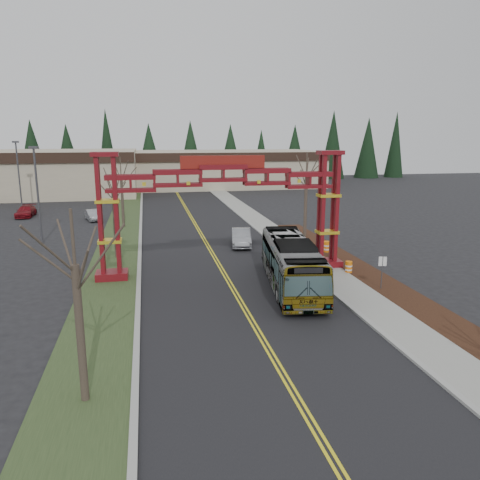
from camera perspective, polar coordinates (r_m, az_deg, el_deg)
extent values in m
plane|color=black|center=(18.65, 7.66, -19.71)|extent=(200.00, 200.00, 0.00)
cube|color=black|center=(41.42, -3.59, -1.32)|extent=(12.00, 110.00, 0.02)
cube|color=yellow|center=(41.40, -3.75, -1.31)|extent=(0.12, 100.00, 0.01)
cube|color=yellow|center=(41.43, -3.42, -1.30)|extent=(0.12, 100.00, 0.01)
cube|color=#A3A39E|center=(42.64, 4.63, -0.85)|extent=(0.30, 110.00, 0.15)
cube|color=gray|center=(43.05, 6.48, -0.76)|extent=(2.60, 110.00, 0.14)
cube|color=black|center=(30.94, 19.72, -6.81)|extent=(2.60, 50.00, 0.12)
cube|color=#2F4120|center=(41.14, -14.69, -1.77)|extent=(4.00, 110.00, 0.08)
cube|color=#A3A39E|center=(41.06, -12.12, -1.62)|extent=(0.30, 110.00, 0.15)
cube|color=maroon|center=(34.33, -15.33, -4.19)|extent=(2.20, 1.60, 0.60)
cube|color=maroon|center=(33.09, -16.74, 2.76)|extent=(0.28, 0.28, 8.00)
cube|color=maroon|center=(33.00, -14.84, 2.84)|extent=(0.28, 0.28, 8.00)
cube|color=maroon|center=(33.78, -16.64, 2.95)|extent=(0.28, 0.28, 8.00)
cube|color=maroon|center=(33.69, -14.78, 3.04)|extent=(0.28, 0.28, 8.00)
cube|color=yellow|center=(33.72, -15.57, -0.12)|extent=(1.60, 1.10, 0.22)
cube|color=yellow|center=(33.24, -15.85, 4.60)|extent=(1.60, 1.10, 0.22)
cube|color=maroon|center=(32.98, -16.18, 10.02)|extent=(1.80, 1.20, 0.30)
cube|color=maroon|center=(36.75, 10.41, -2.84)|extent=(2.20, 1.60, 0.60)
cube|color=maroon|center=(35.35, 10.06, 3.69)|extent=(0.28, 0.28, 8.00)
cube|color=maroon|center=(35.76, 11.71, 3.73)|extent=(0.28, 0.28, 8.00)
cube|color=maroon|center=(35.99, 9.66, 3.86)|extent=(0.28, 0.28, 8.00)
cube|color=maroon|center=(36.40, 11.28, 3.90)|extent=(0.28, 0.28, 8.00)
cube|color=yellow|center=(36.18, 10.57, 0.98)|extent=(1.60, 1.10, 0.22)
cube|color=yellow|center=(35.73, 10.75, 5.38)|extent=(1.60, 1.10, 0.22)
cube|color=maroon|center=(35.49, 10.96, 10.43)|extent=(1.80, 1.20, 0.30)
cube|color=maroon|center=(33.38, -2.10, 8.38)|extent=(16.00, 0.90, 1.00)
cube|color=maroon|center=(33.46, -2.08, 6.84)|extent=(16.00, 0.90, 0.60)
cube|color=maroon|center=(33.34, -2.11, 9.49)|extent=(6.00, 0.25, 0.90)
cube|color=tan|center=(96.31, -2.19, 8.72)|extent=(38.00, 20.00, 7.00)
cube|color=black|center=(86.22, -1.11, 10.07)|extent=(38.00, 0.40, 1.60)
cone|color=black|center=(109.60, -24.45, 9.66)|extent=(5.60, 5.60, 13.00)
cylinder|color=#382D26|center=(109.92, -24.18, 6.70)|extent=(0.80, 0.80, 1.60)
cone|color=black|center=(108.04, -20.00, 9.99)|extent=(5.60, 5.60, 13.00)
cylinder|color=#382D26|center=(108.37, -19.77, 6.99)|extent=(0.80, 0.80, 1.60)
cone|color=black|center=(107.14, -15.44, 10.28)|extent=(5.60, 5.60, 13.00)
cylinder|color=#382D26|center=(107.48, -15.26, 7.24)|extent=(0.80, 0.80, 1.60)
cone|color=black|center=(106.92, -10.81, 10.50)|extent=(5.60, 5.60, 13.00)
cylinder|color=#382D26|center=(107.25, -10.69, 7.45)|extent=(0.80, 0.80, 1.60)
cone|color=black|center=(107.36, -6.20, 10.65)|extent=(5.60, 5.60, 13.00)
cylinder|color=#382D26|center=(107.70, -6.13, 7.62)|extent=(0.80, 0.80, 1.60)
cone|color=black|center=(108.48, -1.65, 10.74)|extent=(5.60, 5.60, 13.00)
cylinder|color=#382D26|center=(108.80, -1.63, 7.73)|extent=(0.80, 0.80, 1.60)
cone|color=black|center=(110.23, 2.79, 10.76)|extent=(5.60, 5.60, 13.00)
cylinder|color=#382D26|center=(110.56, 2.76, 7.80)|extent=(0.80, 0.80, 1.60)
cone|color=black|center=(112.61, 7.06, 10.71)|extent=(5.60, 5.60, 13.00)
cylinder|color=#382D26|center=(112.93, 6.99, 7.82)|extent=(0.80, 0.80, 1.60)
cone|color=black|center=(115.56, 11.14, 10.62)|extent=(5.60, 5.60, 13.00)
cylinder|color=#382D26|center=(115.87, 11.02, 7.81)|extent=(0.80, 0.80, 1.60)
cone|color=black|center=(119.05, 14.99, 10.48)|extent=(5.60, 5.60, 13.00)
cylinder|color=#382D26|center=(119.35, 14.83, 7.75)|extent=(0.80, 0.80, 1.60)
cone|color=black|center=(123.02, 18.60, 10.31)|extent=(5.60, 5.60, 13.00)
cylinder|color=#382D26|center=(123.32, 18.41, 7.67)|extent=(0.80, 0.80, 1.60)
imported|color=#989B9F|center=(31.36, 6.28, -2.82)|extent=(4.46, 12.13, 3.30)
imported|color=#A5A8AD|center=(43.10, 0.14, 0.32)|extent=(2.42, 5.02, 1.59)
imported|color=maroon|center=(64.67, -24.66, 3.19)|extent=(1.92, 4.71, 1.36)
imported|color=#9FA1A6|center=(58.99, -17.51, 2.92)|extent=(2.45, 4.16, 1.30)
cylinder|color=#382D26|center=(18.64, -18.88, -10.92)|extent=(0.31, 0.31, 5.42)
cylinder|color=#382D26|center=(17.55, -19.72, 0.19)|extent=(0.12, 0.12, 2.13)
cylinder|color=#382D26|center=(39.71, -14.98, 1.82)|extent=(0.29, 0.29, 5.65)
cylinder|color=#382D26|center=(39.22, -15.29, 7.20)|extent=(0.11, 0.11, 2.02)
cylinder|color=#382D26|center=(53.35, -14.14, 4.58)|extent=(0.30, 0.30, 5.75)
cylinder|color=#382D26|center=(52.98, -14.36, 8.67)|extent=(0.11, 0.11, 2.09)
cylinder|color=#382D26|center=(46.73, 7.99, 4.03)|extent=(0.33, 0.33, 6.21)
cylinder|color=#382D26|center=(46.31, 8.14, 9.09)|extent=(0.12, 0.12, 2.25)
cylinder|color=#3F3F44|center=(47.47, -23.40, 4.85)|extent=(0.20, 0.20, 8.82)
cube|color=#3F3F44|center=(47.16, -23.88, 10.27)|extent=(0.78, 0.39, 0.24)
cylinder|color=#3F3F44|center=(71.13, -25.34, 7.01)|extent=(0.20, 0.20, 9.07)
cube|color=#3F3F44|center=(70.93, -25.69, 10.73)|extent=(0.81, 0.40, 0.25)
cylinder|color=#3F3F44|center=(32.03, 16.90, -3.93)|extent=(0.06, 0.06, 2.28)
cube|color=white|center=(31.81, 17.00, -2.50)|extent=(0.51, 0.16, 0.62)
cylinder|color=orange|center=(35.33, 13.10, -3.30)|extent=(0.49, 0.49, 0.95)
cylinder|color=white|center=(35.30, 13.11, -3.07)|extent=(0.51, 0.51, 0.11)
cylinder|color=white|center=(35.37, 13.09, -3.52)|extent=(0.51, 0.51, 0.11)
cylinder|color=orange|center=(39.13, 11.21, -1.66)|extent=(0.50, 0.50, 0.97)
cylinder|color=white|center=(39.09, 11.22, -1.45)|extent=(0.52, 0.52, 0.12)
cylinder|color=white|center=(39.16, 11.20, -1.86)|extent=(0.52, 0.52, 0.12)
cylinder|color=orange|center=(41.14, 10.51, -0.87)|extent=(0.55, 0.55, 1.05)
cylinder|color=white|center=(41.10, 10.52, -0.66)|extent=(0.57, 0.57, 0.13)
cylinder|color=white|center=(41.17, 10.50, -1.09)|extent=(0.57, 0.57, 0.13)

